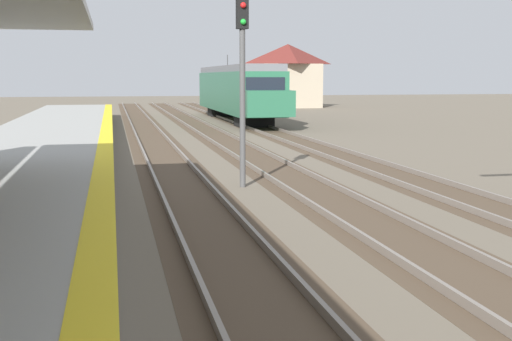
{
  "coord_description": "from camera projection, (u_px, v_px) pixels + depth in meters",
  "views": [
    {
      "loc": [
        -0.01,
        2.0,
        3.1
      ],
      "look_at": [
        1.49,
        8.79,
        2.1
      ],
      "focal_mm": 45.92,
      "sensor_mm": 36.0,
      "label": 1
    }
  ],
  "objects": [
    {
      "name": "track_pair_far_side",
      "position": [
        410.0,
        179.0,
        19.68
      ],
      "size": [
        2.34,
        120.0,
        0.16
      ],
      "color": "#4C3D2D",
      "rests_on": "ground"
    },
    {
      "name": "distant_trackside_house",
      "position": [
        288.0,
        75.0,
        66.7
      ],
      "size": [
        6.6,
        5.28,
        6.4
      ],
      "color": "tan",
      "rests_on": "ground"
    },
    {
      "name": "track_pair_nearest_platform",
      "position": [
        184.0,
        187.0,
        18.24
      ],
      "size": [
        2.34,
        120.0,
        0.16
      ],
      "color": "#4C3D2D",
      "rests_on": "ground"
    },
    {
      "name": "track_pair_middle",
      "position": [
        301.0,
        183.0,
        18.96
      ],
      "size": [
        2.34,
        120.0,
        0.16
      ],
      "color": "#4C3D2D",
      "rests_on": "ground"
    },
    {
      "name": "rail_signal_post",
      "position": [
        242.0,
        73.0,
        18.09
      ],
      "size": [
        0.32,
        0.34,
        5.2
      ],
      "color": "#4C4C4C",
      "rests_on": "ground"
    },
    {
      "name": "approaching_train",
      "position": [
        237.0,
        90.0,
        46.17
      ],
      "size": [
        2.93,
        19.6,
        4.76
      ],
      "color": "#286647",
      "rests_on": "ground"
    }
  ]
}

